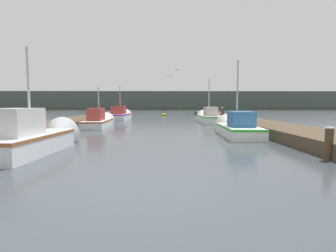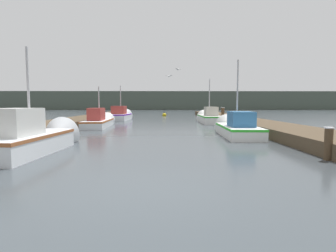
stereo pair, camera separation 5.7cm
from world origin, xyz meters
name	(u,v)px [view 1 (the left image)]	position (x,y,z in m)	size (l,w,h in m)	color
ground_plane	(146,190)	(0.00, 0.00, 0.00)	(200.00, 200.00, 0.00)	#3D4449
dock_left	(77,121)	(-6.54, 16.00, 0.25)	(2.77, 40.00, 0.49)	#4C3D2B
dock_right	(241,121)	(6.54, 16.00, 0.25)	(2.77, 40.00, 0.49)	#4C3D2B
distant_shore_ridge	(162,101)	(0.00, 73.57, 2.52)	(120.00, 16.00, 5.05)	#424C42
fishing_boat_0	(33,138)	(-4.10, 4.07, 0.49)	(1.84, 4.71, 3.91)	silver
fishing_boat_1	(236,128)	(4.10, 8.70, 0.40)	(1.76, 5.13, 4.29)	silver
fishing_boat_2	(100,121)	(-4.28, 14.20, 0.40)	(1.65, 5.88, 3.26)	silver
fishing_boat_3	(208,117)	(4.28, 18.25, 0.43)	(1.57, 5.71, 4.18)	silver
fishing_boat_4	(121,115)	(-4.02, 21.91, 0.47)	(1.87, 4.72, 3.89)	silver
mooring_piling_0	(222,115)	(5.27, 17.02, 0.67)	(0.31, 0.31, 1.34)	#473523
mooring_piling_1	(329,143)	(5.12, 2.60, 0.49)	(0.26, 0.26, 0.96)	#473523
channel_buoy	(164,115)	(0.37, 30.21, 0.15)	(0.54, 0.54, 1.04)	gold
seagull_lead	(169,76)	(0.74, 15.49, 3.75)	(0.53, 0.38, 0.12)	white
seagull_1	(178,69)	(1.57, 17.91, 4.57)	(0.48, 0.46, 0.12)	white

